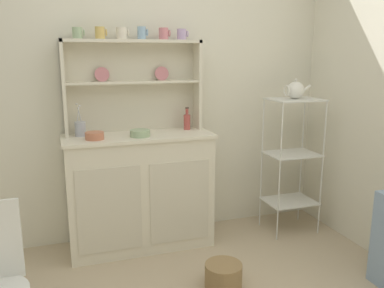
{
  "coord_description": "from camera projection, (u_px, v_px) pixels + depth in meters",
  "views": [
    {
      "loc": [
        -0.64,
        -1.64,
        1.52
      ],
      "look_at": [
        0.29,
        1.12,
        0.86
      ],
      "focal_mm": 37.93,
      "sensor_mm": 36.0,
      "label": 1
    }
  ],
  "objects": [
    {
      "name": "bowl_mixing_large",
      "position": [
        95.0,
        136.0,
        2.91
      ],
      "size": [
        0.13,
        0.13,
        0.05
      ],
      "primitive_type": "cylinder",
      "color": "#C67556",
      "rests_on": "hutch_cabinet"
    },
    {
      "name": "porcelain_teapot",
      "position": [
        295.0,
        90.0,
        3.31
      ],
      "size": [
        0.23,
        0.14,
        0.16
      ],
      "color": "white",
      "rests_on": "bakers_rack"
    },
    {
      "name": "utensil_jar",
      "position": [
        80.0,
        129.0,
        3.02
      ],
      "size": [
        0.08,
        0.08,
        0.24
      ],
      "color": "#B2B7C6",
      "rests_on": "hutch_cabinet"
    },
    {
      "name": "bakers_rack",
      "position": [
        292.0,
        151.0,
        3.43
      ],
      "size": [
        0.42,
        0.32,
        1.15
      ],
      "color": "silver",
      "rests_on": "ground"
    },
    {
      "name": "hutch_shelf_unit",
      "position": [
        133.0,
        79.0,
        3.15
      ],
      "size": [
        1.06,
        0.18,
        0.71
      ],
      "color": "beige",
      "rests_on": "hutch_cabinet"
    },
    {
      "name": "cup_lilac_5",
      "position": [
        182.0,
        34.0,
        3.16
      ],
      "size": [
        0.09,
        0.07,
        0.08
      ],
      "color": "#B79ECC",
      "rests_on": "hutch_shelf_unit"
    },
    {
      "name": "jam_bottle",
      "position": [
        187.0,
        121.0,
        3.28
      ],
      "size": [
        0.05,
        0.05,
        0.18
      ],
      "color": "#B74C47",
      "rests_on": "hutch_cabinet"
    },
    {
      "name": "cup_sage_0",
      "position": [
        78.0,
        33.0,
        2.92
      ],
      "size": [
        0.09,
        0.07,
        0.08
      ],
      "color": "#9EB78E",
      "rests_on": "hutch_shelf_unit"
    },
    {
      "name": "floor_basket",
      "position": [
        223.0,
        275.0,
        2.68
      ],
      "size": [
        0.25,
        0.25,
        0.16
      ],
      "primitive_type": "cylinder",
      "color": "#93754C",
      "rests_on": "ground"
    },
    {
      "name": "hutch_cabinet",
      "position": [
        140.0,
        190.0,
        3.19
      ],
      "size": [
        1.13,
        0.45,
        0.91
      ],
      "color": "silver",
      "rests_on": "ground"
    },
    {
      "name": "cup_sky_3",
      "position": [
        142.0,
        33.0,
        3.06
      ],
      "size": [
        0.08,
        0.06,
        0.09
      ],
      "color": "#8EB2D1",
      "rests_on": "hutch_shelf_unit"
    },
    {
      "name": "wall_back",
      "position": [
        139.0,
        87.0,
        3.27
      ],
      "size": [
        3.84,
        0.05,
        2.5
      ],
      "primitive_type": "cube",
      "color": "silver",
      "rests_on": "ground"
    },
    {
      "name": "bowl_floral_medium",
      "position": [
        140.0,
        133.0,
        3.02
      ],
      "size": [
        0.15,
        0.15,
        0.05
      ],
      "primitive_type": "cylinder",
      "color": "#9EB78E",
      "rests_on": "hutch_cabinet"
    },
    {
      "name": "cup_rose_4",
      "position": [
        164.0,
        34.0,
        3.11
      ],
      "size": [
        0.09,
        0.07,
        0.09
      ],
      "color": "#D17A84",
      "rests_on": "hutch_shelf_unit"
    },
    {
      "name": "cup_gold_1",
      "position": [
        100.0,
        33.0,
        2.96
      ],
      "size": [
        0.09,
        0.07,
        0.09
      ],
      "color": "#DBB760",
      "rests_on": "hutch_shelf_unit"
    },
    {
      "name": "cup_cream_2",
      "position": [
        122.0,
        33.0,
        3.01
      ],
      "size": [
        0.09,
        0.08,
        0.09
      ],
      "color": "silver",
      "rests_on": "hutch_shelf_unit"
    }
  ]
}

